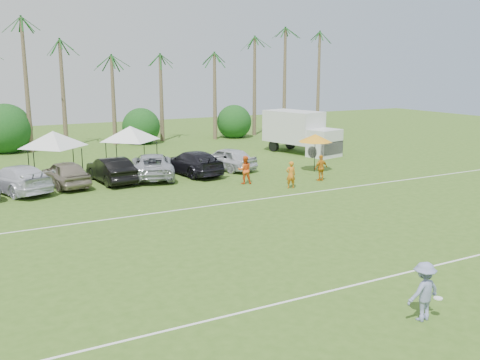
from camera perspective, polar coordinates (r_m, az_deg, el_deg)
name	(u,v)px	position (r m, az deg, el deg)	size (l,w,h in m)	color
ground	(352,321)	(16.70, 11.82, -14.47)	(120.00, 120.00, 0.00)	#3B5E1C
field_lines	(229,243)	(22.89, -1.15, -6.74)	(80.00, 12.10, 0.01)	white
palm_tree_4	(26,65)	(49.66, -21.85, 11.35)	(2.40, 2.40, 8.90)	brown
palm_tree_5	(74,55)	(50.29, -17.30, 12.66)	(2.40, 2.40, 9.90)	brown
palm_tree_6	(118,45)	(51.25, -12.84, 13.84)	(2.40, 2.40, 10.90)	brown
palm_tree_7	(160,37)	(52.50, -8.54, 14.88)	(2.40, 2.40, 11.90)	brown
palm_tree_8	(209,65)	(54.34, -3.37, 12.17)	(2.40, 2.40, 8.90)	brown
palm_tree_9	(252,56)	(56.62, 1.34, 13.06)	(2.40, 2.40, 9.90)	brown
palm_tree_10	(293,48)	(59.26, 5.68, 13.80)	(2.40, 2.40, 10.90)	brown
palm_tree_11	(323,41)	(61.59, 8.90, 14.44)	(2.40, 2.40, 11.90)	brown
bush_tree_1	(6,132)	(50.77, -23.72, 4.75)	(4.00, 4.00, 4.00)	brown
bush_tree_2	(140,125)	(53.04, -10.67, 5.83)	(4.00, 4.00, 4.00)	brown
bush_tree_3	(231,120)	(56.83, -0.96, 6.44)	(4.00, 4.00, 4.00)	brown
sideline_player_a	(291,175)	(32.95, 5.44, 0.57)	(0.61, 0.40, 1.68)	orange
sideline_player_b	(245,170)	(34.00, 0.52, 1.09)	(0.88, 0.68, 1.81)	orange
sideline_player_c	(321,168)	(35.30, 8.64, 1.28)	(1.01, 0.42, 1.72)	orange
box_truck	(301,131)	(46.30, 6.51, 5.21)	(4.20, 7.35, 3.57)	silver
canopy_tent_left	(53,131)	(37.49, -19.35, 4.94)	(4.57, 4.57, 3.70)	black
canopy_tent_right	(130,126)	(39.53, -11.65, 5.65)	(4.51, 4.51, 3.65)	black
market_umbrella	(315,138)	(38.07, 8.03, 4.46)	(2.42, 2.42, 2.69)	black
frisbee_player	(424,291)	(16.93, 19.00, -11.17)	(1.18, 0.71, 1.80)	#7C85B0
parked_car_3	(17,179)	(34.36, -22.71, 0.11)	(2.30, 5.65, 1.64)	silver
parked_car_4	(65,173)	(35.02, -18.15, 0.67)	(1.94, 4.82, 1.64)	gray
parked_car_5	(111,170)	(35.46, -13.61, 1.07)	(1.74, 4.98, 1.64)	black
parked_car_6	(152,166)	(36.39, -9.35, 1.53)	(2.72, 5.90, 1.64)	#A2A4AD
parked_car_7	(193,163)	(37.15, -5.08, 1.85)	(2.30, 5.65, 1.64)	black
parked_car_8	(226,158)	(38.69, -1.46, 2.31)	(1.94, 4.82, 1.64)	silver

